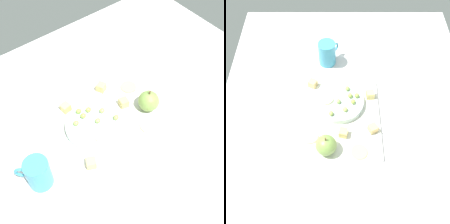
# 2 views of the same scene
# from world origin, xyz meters

# --- Properties ---
(table) EXTENTS (1.23, 0.92, 0.04)m
(table) POSITION_xyz_m (0.00, 0.00, 0.02)
(table) COLOR silver
(table) RESTS_ON ground
(platter) EXTENTS (0.32, 0.27, 0.01)m
(platter) POSITION_xyz_m (-0.02, -0.02, 0.05)
(platter) COLOR silver
(platter) RESTS_ON table
(serving_dish) EXTENTS (0.17, 0.17, 0.02)m
(serving_dish) POSITION_xyz_m (-0.08, -0.03, 0.07)
(serving_dish) COLOR silver
(serving_dish) RESTS_ON platter
(apple_whole) EXTENTS (0.07, 0.07, 0.07)m
(apple_whole) POSITION_xyz_m (0.10, -0.07, 0.09)
(apple_whole) COLOR #7DA049
(apple_whole) RESTS_ON platter
(apple_stem) EXTENTS (0.01, 0.01, 0.01)m
(apple_stem) POSITION_xyz_m (0.10, -0.07, 0.13)
(apple_stem) COLOR brown
(apple_stem) RESTS_ON apple_whole
(cheese_cube_0) EXTENTS (0.03, 0.03, 0.03)m
(cheese_cube_0) POSITION_xyz_m (0.05, -0.02, 0.07)
(cheese_cube_0) COLOR #E1C770
(cheese_cube_0) RESTS_ON platter
(cheese_cube_1) EXTENTS (0.04, 0.04, 0.03)m
(cheese_cube_1) POSITION_xyz_m (-0.16, -0.13, 0.07)
(cheese_cube_1) COLOR #F0C776
(cheese_cube_1) RESTS_ON platter
(cheese_cube_2) EXTENTS (0.04, 0.04, 0.03)m
(cheese_cube_2) POSITION_xyz_m (0.03, 0.08, 0.07)
(cheese_cube_2) COLOR #EBC271
(cheese_cube_2) RESTS_ON platter
(cheese_cube_3) EXTENTS (0.03, 0.03, 0.03)m
(cheese_cube_3) POSITION_xyz_m (-0.11, 0.08, 0.07)
(cheese_cube_3) COLOR #E4D077
(cheese_cube_3) RESTS_ON platter
(cracker_0) EXTENTS (0.05, 0.05, 0.00)m
(cracker_0) POSITION_xyz_m (0.06, -0.13, 0.06)
(cracker_0) COLOR beige
(cracker_0) RESTS_ON platter
(cracker_1) EXTENTS (0.05, 0.05, 0.00)m
(cracker_1) POSITION_xyz_m (0.11, 0.03, 0.06)
(cracker_1) COLOR #D9C07C
(cracker_1) RESTS_ON platter
(grape_0) EXTENTS (0.02, 0.02, 0.02)m
(grape_0) POSITION_xyz_m (-0.01, -0.06, 0.09)
(grape_0) COLOR #94AE54
(grape_0) RESTS_ON serving_dish
(grape_1) EXTENTS (0.02, 0.02, 0.01)m
(grape_1) POSITION_xyz_m (-0.03, -0.01, 0.09)
(grape_1) COLOR #9FB55A
(grape_1) RESTS_ON serving_dish
(grape_2) EXTENTS (0.02, 0.02, 0.01)m
(grape_2) POSITION_xyz_m (-0.06, -0.03, 0.09)
(grape_2) COLOR #90B85B
(grape_2) RESTS_ON serving_dish
(grape_3) EXTENTS (0.02, 0.02, 0.02)m
(grape_3) POSITION_xyz_m (-0.12, 0.00, 0.09)
(grape_3) COLOR #93BB55
(grape_3) RESTS_ON serving_dish
(grape_4) EXTENTS (0.02, 0.02, 0.02)m
(grape_4) POSITION_xyz_m (-0.06, 0.02, 0.09)
(grape_4) COLOR #9FB94A
(grape_4) RESTS_ON serving_dish
(grape_5) EXTENTS (0.02, 0.02, 0.02)m
(grape_5) POSITION_xyz_m (-0.09, 0.01, 0.09)
(grape_5) COLOR #94B34C
(grape_5) RESTS_ON serving_dish
(grape_6) EXTENTS (0.02, 0.02, 0.02)m
(grape_6) POSITION_xyz_m (-0.09, 0.03, 0.09)
(grape_6) COLOR #92BA4B
(grape_6) RESTS_ON serving_dish
(apple_slice_0) EXTENTS (0.06, 0.06, 0.01)m
(apple_slice_0) POSITION_xyz_m (-0.08, -0.08, 0.08)
(apple_slice_0) COLOR beige
(apple_slice_0) RESTS_ON serving_dish
(cup) EXTENTS (0.09, 0.08, 0.10)m
(cup) POSITION_xyz_m (-0.29, -0.08, 0.09)
(cup) COLOR #409CBB
(cup) RESTS_ON table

